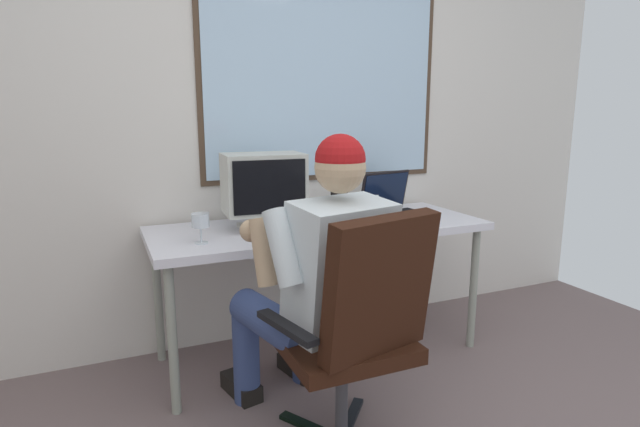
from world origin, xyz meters
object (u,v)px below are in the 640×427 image
(office_chair, at_px, (359,323))
(desk, at_px, (320,235))
(person_seated, at_px, (318,280))
(cd_case, at_px, (350,226))
(desk_speaker, at_px, (339,200))
(crt_monitor, at_px, (264,185))
(wine_glass, at_px, (200,222))
(laptop, at_px, (393,204))

(office_chair, bearing_deg, desk, 75.88)
(office_chair, bearing_deg, person_seated, 101.50)
(person_seated, bearing_deg, cd_case, 50.86)
(desk_speaker, bearing_deg, person_seated, -121.59)
(person_seated, relative_size, desk_speaker, 6.40)
(crt_monitor, height_order, wine_glass, crt_monitor)
(laptop, distance_m, wine_glass, 1.14)
(crt_monitor, bearing_deg, desk_speaker, 10.96)
(desk_speaker, bearing_deg, crt_monitor, -169.04)
(desk, relative_size, office_chair, 1.79)
(office_chair, relative_size, cd_case, 6.09)
(person_seated, relative_size, laptop, 3.24)
(office_chair, xyz_separation_m, crt_monitor, (-0.08, 0.87, 0.40))
(crt_monitor, relative_size, laptop, 1.07)
(office_chair, distance_m, desk_speaker, 1.07)
(laptop, height_order, cd_case, laptop)
(office_chair, height_order, cd_case, office_chair)
(crt_monitor, xyz_separation_m, wine_glass, (-0.35, -0.16, -0.12))
(person_seated, xyz_separation_m, wine_glass, (-0.38, 0.45, 0.18))
(desk, xyz_separation_m, office_chair, (-0.21, -0.84, -0.12))
(office_chair, xyz_separation_m, cd_case, (0.33, 0.73, 0.18))
(laptop, xyz_separation_m, wine_glass, (-1.12, -0.19, 0.04))
(office_chair, relative_size, crt_monitor, 2.39)
(wine_glass, bearing_deg, crt_monitor, 25.03)
(laptop, relative_size, cd_case, 2.38)
(desk, xyz_separation_m, laptop, (0.48, 0.06, 0.12))
(desk, relative_size, wine_glass, 12.67)
(office_chair, bearing_deg, crt_monitor, 95.32)
(person_seated, distance_m, desk_speaker, 0.84)
(office_chair, height_order, crt_monitor, crt_monitor)
(person_seated, distance_m, crt_monitor, 0.69)
(office_chair, relative_size, laptop, 2.56)
(laptop, bearing_deg, desk, -173.34)
(desk, bearing_deg, crt_monitor, 174.42)
(laptop, bearing_deg, desk_speaker, 168.70)
(person_seated, bearing_deg, desk_speaker, 58.41)
(person_seated, xyz_separation_m, cd_case, (0.38, 0.47, 0.09))
(desk, bearing_deg, office_chair, -104.12)
(person_seated, height_order, laptop, person_seated)
(office_chair, bearing_deg, desk_speaker, 68.55)
(person_seated, distance_m, laptop, 0.99)
(cd_case, bearing_deg, crt_monitor, 160.15)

